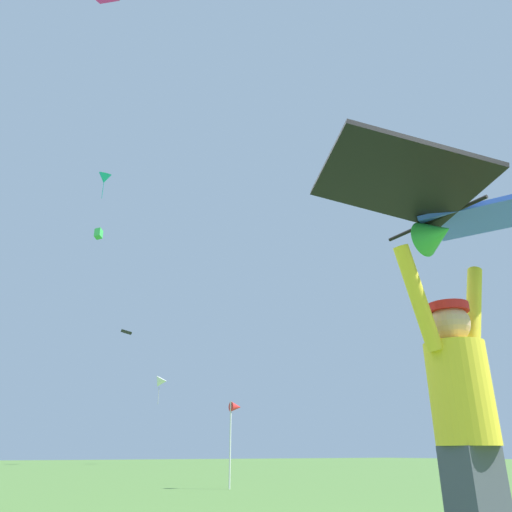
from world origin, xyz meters
TOP-DOWN VIEW (x-y plane):
  - kite_flyer_person at (-0.03, -0.32)m, footprint 0.81×0.35m
  - held_stunt_kite at (-0.03, -0.40)m, footprint 2.00×1.08m
  - distant_kite_teal_overhead_distant at (3.75, 29.49)m, footprint 1.21×1.37m
  - distant_kite_green_mid_right at (4.67, 33.52)m, footprint 0.72×0.89m
  - distant_kite_white_low_left at (10.67, 33.89)m, footprint 1.14×1.21m
  - distant_kite_black_far_center at (7.84, 34.11)m, footprint 1.13×1.14m
  - marker_flag at (3.50, 8.77)m, footprint 0.30×0.24m

SIDE VIEW (x-z plane):
  - kite_flyer_person at x=-0.03m, z-range -0.02..1.90m
  - marker_flag at x=3.50m, z-range 0.72..2.66m
  - held_stunt_kite at x=-0.03m, z-range 2.02..2.44m
  - distant_kite_white_low_left at x=10.67m, z-range 4.64..6.80m
  - distant_kite_black_far_center at x=7.84m, z-range 9.19..9.53m
  - distant_kite_green_mid_right at x=4.67m, z-range 16.15..17.10m
  - distant_kite_teal_overhead_distant at x=3.75m, z-range 18.12..20.33m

